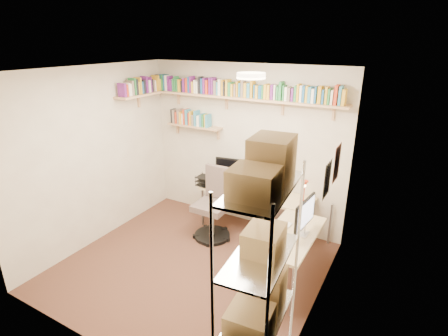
# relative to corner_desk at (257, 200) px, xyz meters

# --- Properties ---
(ground) EXTENTS (3.20, 3.20, 0.00)m
(ground) POSITION_rel_corner_desk_xyz_m (-0.47, -0.99, -0.66)
(ground) COLOR #4E2F21
(ground) RESTS_ON ground
(room_shell) EXTENTS (3.24, 3.04, 2.52)m
(room_shell) POSITION_rel_corner_desk_xyz_m (-0.47, -0.99, 0.89)
(room_shell) COLOR #C2B29D
(room_shell) RESTS_ON ground
(wall_shelves) EXTENTS (3.12, 1.09, 0.80)m
(wall_shelves) POSITION_rel_corner_desk_xyz_m (-0.90, 0.30, 1.37)
(wall_shelves) COLOR tan
(wall_shelves) RESTS_ON ground
(corner_desk) EXTENTS (2.04, 1.73, 1.15)m
(corner_desk) POSITION_rel_corner_desk_xyz_m (0.00, 0.00, 0.00)
(corner_desk) COLOR #D3C489
(corner_desk) RESTS_ON ground
(office_chair) EXTENTS (0.56, 0.57, 1.07)m
(office_chair) POSITION_rel_corner_desk_xyz_m (-0.61, -0.18, -0.21)
(office_chair) COLOR black
(office_chair) RESTS_ON ground
(wire_rack) EXTENTS (0.48, 0.88, 2.17)m
(wire_rack) POSITION_rel_corner_desk_xyz_m (0.94, -2.06, 0.67)
(wire_rack) COLOR silver
(wire_rack) RESTS_ON ground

